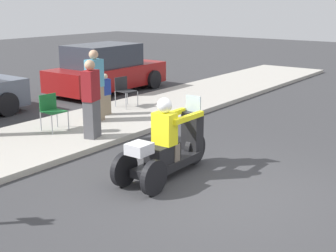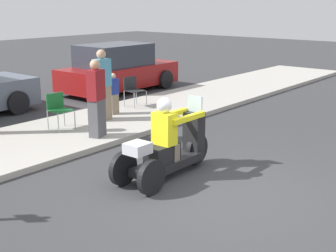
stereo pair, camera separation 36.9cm
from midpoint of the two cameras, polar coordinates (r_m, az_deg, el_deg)
The scene contains 9 objects.
ground_plane at distance 7.57m, azimuth 8.03°, elevation -8.35°, with size 60.00×60.00×0.00m, color #38383A.
sidewalk_strip at distance 10.53m, azimuth -13.77°, elevation -1.55°, with size 28.00×2.80×0.12m.
motorcycle_trike at distance 8.10m, azimuth 1.32°, elevation -2.75°, with size 2.22×0.73×1.42m.
spectator_by_tree at distance 12.21m, azimuth -5.79°, elevation 3.84°, with size 0.27×0.17×1.07m.
spectator_end_of_line at distance 10.11m, azimuth -7.69°, elevation 3.15°, with size 0.45×0.35×1.68m.
spectator_far_back at distance 11.55m, azimuth -7.11°, elevation 4.80°, with size 0.42×0.26×1.74m.
folding_chair_curbside at distance 13.11m, azimuth -3.49°, elevation 4.61°, with size 0.51×0.51×0.82m.
folding_chair_set_back at distance 10.97m, azimuth -12.31°, elevation 2.25°, with size 0.50×0.50×0.82m.
parked_car_lot_far at distance 15.95m, azimuth -5.50°, elevation 6.88°, with size 4.23×1.98×1.61m.
Camera 2 is at (-5.86, -3.71, 2.98)m, focal length 50.00 mm.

